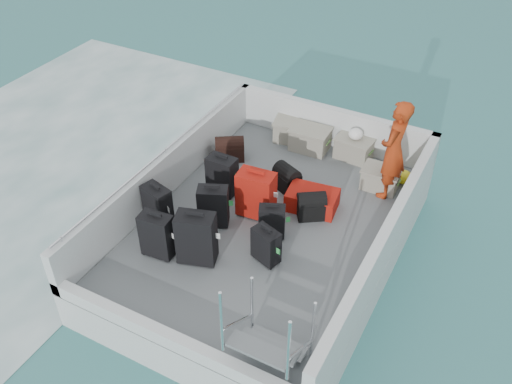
% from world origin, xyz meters
% --- Properties ---
extents(ground, '(160.00, 160.00, 0.00)m').
position_xyz_m(ground, '(0.00, 0.00, 0.00)').
color(ground, '#195859').
rests_on(ground, ground).
extents(wake_foam, '(10.00, 10.00, 0.00)m').
position_xyz_m(wake_foam, '(-4.80, 0.00, 0.00)').
color(wake_foam, white).
rests_on(wake_foam, ground).
extents(ferry_hull, '(3.60, 5.00, 0.60)m').
position_xyz_m(ferry_hull, '(0.00, 0.00, 0.30)').
color(ferry_hull, silver).
rests_on(ferry_hull, ground).
extents(deck, '(3.30, 4.70, 0.02)m').
position_xyz_m(deck, '(0.00, 0.00, 0.61)').
color(deck, slate).
rests_on(deck, ferry_hull).
extents(deck_fittings, '(3.60, 5.00, 0.90)m').
position_xyz_m(deck_fittings, '(0.35, -0.32, 0.99)').
color(deck_fittings, silver).
rests_on(deck_fittings, deck).
extents(suitcase_0, '(0.46, 0.28, 0.67)m').
position_xyz_m(suitcase_0, '(-1.02, -1.26, 0.96)').
color(suitcase_0, black).
rests_on(suitcase_0, deck).
extents(suitcase_1, '(0.48, 0.35, 0.64)m').
position_xyz_m(suitcase_1, '(-1.40, -0.73, 0.94)').
color(suitcase_1, black).
rests_on(suitcase_1, deck).
extents(suitcase_2, '(0.45, 0.28, 0.64)m').
position_xyz_m(suitcase_2, '(-0.96, 0.33, 0.94)').
color(suitcase_2, black).
rests_on(suitcase_2, deck).
extents(suitcase_3, '(0.58, 0.44, 0.77)m').
position_xyz_m(suitcase_3, '(-0.49, -1.10, 1.01)').
color(suitcase_3, black).
rests_on(suitcase_3, deck).
extents(suitcase_4, '(0.50, 0.41, 0.64)m').
position_xyz_m(suitcase_4, '(-0.69, -0.36, 0.94)').
color(suitcase_4, black).
rests_on(suitcase_4, deck).
extents(suitcase_5, '(0.56, 0.36, 0.74)m').
position_xyz_m(suitcase_5, '(-0.25, 0.12, 0.99)').
color(suitcase_5, '#AC130D').
rests_on(suitcase_5, deck).
extents(suitcase_6, '(0.43, 0.33, 0.53)m').
position_xyz_m(suitcase_6, '(0.32, -0.67, 0.88)').
color(suitcase_6, black).
rests_on(suitcase_6, deck).
extents(suitcase_7, '(0.42, 0.34, 0.52)m').
position_xyz_m(suitcase_7, '(0.17, -0.20, 0.88)').
color(suitcase_7, black).
rests_on(suitcase_7, deck).
extents(suitcase_8, '(0.80, 0.58, 0.29)m').
position_xyz_m(suitcase_8, '(0.42, 0.65, 0.77)').
color(suitcase_8, '#AC130D').
rests_on(suitcase_8, deck).
extents(duffel_0, '(0.56, 0.51, 0.32)m').
position_xyz_m(duffel_0, '(-1.33, 1.19, 0.78)').
color(duffel_0, black).
rests_on(duffel_0, deck).
extents(duffel_1, '(0.49, 0.44, 0.32)m').
position_xyz_m(duffel_1, '(-0.13, 0.91, 0.78)').
color(duffel_1, black).
rests_on(duffel_1, deck).
extents(duffel_2, '(0.51, 0.48, 0.32)m').
position_xyz_m(duffel_2, '(0.49, 0.46, 0.78)').
color(duffel_2, black).
rests_on(duffel_2, deck).
extents(crate_0, '(0.65, 0.51, 0.35)m').
position_xyz_m(crate_0, '(-0.65, 2.20, 0.80)').
color(crate_0, gray).
rests_on(crate_0, deck).
extents(crate_1, '(0.64, 0.45, 0.38)m').
position_xyz_m(crate_1, '(-0.26, 2.09, 0.81)').
color(crate_1, gray).
rests_on(crate_1, deck).
extents(crate_2, '(0.61, 0.44, 0.35)m').
position_xyz_m(crate_2, '(0.50, 2.20, 0.79)').
color(crate_2, gray).
rests_on(crate_2, deck).
extents(crate_3, '(0.56, 0.39, 0.33)m').
position_xyz_m(crate_3, '(1.16, 1.60, 0.78)').
color(crate_3, gray).
rests_on(crate_3, deck).
extents(yellow_bag, '(0.28, 0.26, 0.22)m').
position_xyz_m(yellow_bag, '(1.45, 1.91, 0.73)').
color(yellow_bag, yellow).
rests_on(yellow_bag, deck).
extents(white_bag, '(0.24, 0.24, 0.18)m').
position_xyz_m(white_bag, '(0.50, 2.20, 1.06)').
color(white_bag, white).
rests_on(white_bag, crate_2).
extents(passenger, '(0.44, 0.63, 1.61)m').
position_xyz_m(passenger, '(1.30, 1.52, 1.42)').
color(passenger, '#EB4316').
rests_on(passenger, deck).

